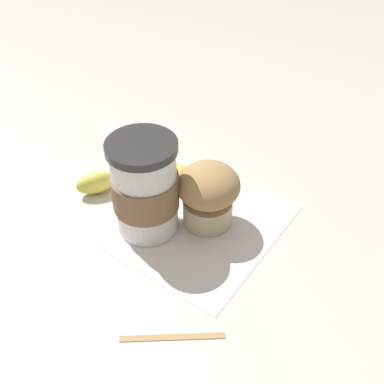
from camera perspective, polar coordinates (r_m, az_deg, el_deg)
The scene contains 6 objects.
ground_plane at distance 0.60m, azimuth 0.00°, elevation -3.52°, with size 3.00×3.00×0.00m, color beige.
paper_napkin at distance 0.60m, azimuth 0.00°, elevation -3.47°, with size 0.22×0.22×0.00m, color white.
coffee_cup at distance 0.55m, azimuth -5.99°, elevation 0.52°, with size 0.08×0.08×0.13m.
muffin at distance 0.56m, azimuth 2.05°, elevation -0.12°, with size 0.08×0.08×0.09m.
banana at distance 0.64m, azimuth -4.75°, elevation 1.81°, with size 0.15×0.19×0.03m.
wooden_stirrer at distance 0.49m, azimuth -2.52°, elevation -17.91°, with size 0.11×0.01×0.00m, color tan.
Camera 1 is at (-0.33, -0.27, 0.42)m, focal length 42.00 mm.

